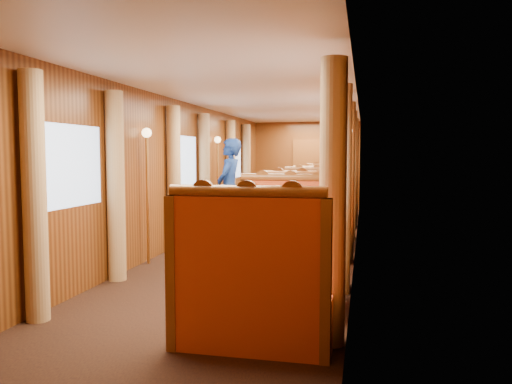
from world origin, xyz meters
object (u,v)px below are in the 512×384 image
(teapot_left, at_px, (254,231))
(passenger, at_px, (315,200))
(banquette_far_aft, at_px, (329,199))
(banquette_near_fwd, at_px, (251,297))
(rose_vase_far, at_px, (327,182))
(teapot_right, at_px, (271,233))
(rose_vase_mid, at_px, (312,193))
(table_mid, at_px, (310,225))
(steward, at_px, (229,189))
(banquette_mid_aft, at_px, (316,215))
(banquette_far_fwd, at_px, (322,207))
(teapot_back, at_px, (265,229))
(table_far, at_px, (326,205))
(banquette_near_aft, at_px, (288,250))
(table_near, at_px, (274,274))
(fruit_plate, at_px, (305,238))
(banquette_mid_fwd, at_px, (303,232))
(tea_tray, at_px, (263,237))

(teapot_left, height_order, passenger, passenger)
(banquette_far_aft, distance_m, teapot_left, 8.13)
(banquette_near_fwd, bearing_deg, rose_vase_far, 89.93)
(teapot_right, relative_size, rose_vase_mid, 0.40)
(table_mid, height_order, teapot_left, teapot_left)
(teapot_right, distance_m, steward, 4.47)
(banquette_mid_aft, height_order, teapot_left, banquette_mid_aft)
(banquette_far_fwd, bearing_deg, banquette_far_aft, 90.00)
(teapot_left, xyz_separation_m, rose_vase_mid, (0.20, 3.63, 0.10))
(table_mid, distance_m, rose_vase_mid, 0.55)
(teapot_left, relative_size, teapot_back, 1.11)
(teapot_left, bearing_deg, passenger, 66.74)
(table_far, distance_m, rose_vase_far, 0.55)
(banquette_near_aft, xyz_separation_m, banquette_far_fwd, (0.00, 4.97, 0.00))
(table_near, xyz_separation_m, teapot_right, (-0.01, -0.10, 0.43))
(table_far, bearing_deg, passenger, -90.00)
(banquette_far_aft, distance_m, fruit_plate, 8.14)
(table_near, bearing_deg, teapot_back, 140.35)
(banquette_near_fwd, bearing_deg, table_far, 90.00)
(table_mid, xyz_separation_m, banquette_far_aft, (0.00, 4.51, 0.05))
(banquette_near_fwd, relative_size, banquette_far_fwd, 1.00)
(banquette_near_aft, bearing_deg, teapot_left, -99.21)
(banquette_mid_aft, xyz_separation_m, steward, (-1.57, -0.44, 0.51))
(table_near, distance_m, table_far, 7.00)
(banquette_near_aft, xyz_separation_m, passenger, (-0.00, 3.26, 0.32))
(fruit_plate, xyz_separation_m, rose_vase_mid, (-0.32, 3.64, 0.16))
(teapot_left, height_order, teapot_back, teapot_left)
(banquette_mid_fwd, bearing_deg, teapot_left, -94.01)
(banquette_far_aft, bearing_deg, teapot_right, -90.04)
(banquette_far_aft, bearing_deg, banquette_mid_fwd, -90.00)
(banquette_near_aft, relative_size, tea_tray, 3.94)
(banquette_near_aft, relative_size, banquette_mid_fwd, 1.00)
(table_near, xyz_separation_m, table_far, (0.00, 7.00, 0.00))
(banquette_near_fwd, bearing_deg, banquette_mid_aft, 90.00)
(banquette_mid_fwd, bearing_deg, teapot_right, -90.12)
(banquette_near_aft, bearing_deg, table_far, 90.00)
(table_mid, relative_size, banquette_mid_fwd, 0.78)
(table_far, xyz_separation_m, steward, (-1.57, -2.92, 0.56))
(banquette_near_aft, height_order, teapot_left, banquette_near_aft)
(teapot_right, height_order, rose_vase_far, rose_vase_far)
(banquette_mid_aft, xyz_separation_m, table_far, (0.00, 2.49, -0.05))
(banquette_mid_fwd, distance_m, tea_tray, 2.57)
(teapot_left, relative_size, steward, 0.10)
(banquette_mid_fwd, height_order, tea_tray, banquette_mid_fwd)
(banquette_mid_fwd, relative_size, teapot_back, 8.05)
(banquette_mid_fwd, bearing_deg, banquette_far_fwd, 90.00)
(rose_vase_far, xyz_separation_m, steward, (-1.58, -2.95, 0.01))
(table_mid, height_order, tea_tray, tea_tray)
(rose_vase_far, bearing_deg, steward, -118.22)
(table_near, height_order, steward, steward)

